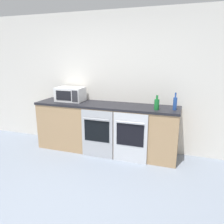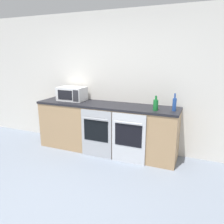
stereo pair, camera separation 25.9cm
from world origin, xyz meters
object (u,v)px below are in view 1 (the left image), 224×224
at_px(oven_left, 97,134).
at_px(bottle_green, 157,104).
at_px(bottle_blue, 175,103).
at_px(oven_right, 130,138).
at_px(microwave, 70,94).

distance_m(oven_left, bottle_green, 1.17).
bearing_deg(bottle_blue, bottle_green, -165.38).
bearing_deg(oven_right, oven_left, 180.00).
height_order(oven_left, bottle_blue, bottle_blue).
height_order(bottle_green, bottle_blue, bottle_blue).
distance_m(oven_right, microwave, 1.50).
relative_size(oven_right, microwave, 1.64).
height_order(microwave, bottle_blue, bottle_blue).
relative_size(microwave, bottle_green, 2.20).
xyz_separation_m(oven_left, oven_right, (0.60, 0.00, 0.00)).
distance_m(oven_left, oven_right, 0.60).
distance_m(bottle_green, bottle_blue, 0.30).
xyz_separation_m(microwave, bottle_blue, (1.99, -0.11, -0.02)).
relative_size(oven_left, bottle_blue, 3.04).
relative_size(oven_right, bottle_blue, 3.04).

